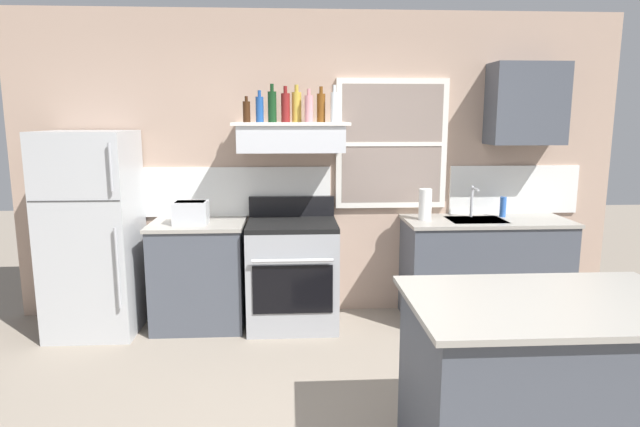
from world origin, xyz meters
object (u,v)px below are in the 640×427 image
(stove_range, at_px, (292,273))
(bottle_red_label_wine, at_px, (286,107))
(bottle_brown_stout, at_px, (247,111))
(bottle_rose_pink, at_px, (309,108))
(bottle_dark_green_wine, at_px, (272,106))
(toaster, at_px, (191,212))
(refrigerator, at_px, (93,233))
(kitchen_island, at_px, (546,386))
(bottle_blue_liqueur, at_px, (260,109))
(bottle_amber_wine, at_px, (321,107))
(bottle_clear_tall, at_px, (334,107))
(bottle_champagne_gold_foil, at_px, (297,107))
(dish_soap_bottle, at_px, (503,207))
(paper_towel_roll, at_px, (425,204))

(stove_range, height_order, bottle_red_label_wine, bottle_red_label_wine)
(bottle_brown_stout, xyz_separation_m, bottle_rose_pink, (0.52, -0.04, 0.03))
(bottle_dark_green_wine, bearing_deg, toaster, -171.50)
(refrigerator, xyz_separation_m, kitchen_island, (2.90, -2.04, -0.38))
(refrigerator, height_order, bottle_brown_stout, bottle_brown_stout)
(refrigerator, xyz_separation_m, bottle_blue_liqueur, (1.39, 0.10, 1.01))
(toaster, relative_size, stove_range, 0.27)
(bottle_red_label_wine, relative_size, kitchen_island, 0.21)
(bottle_amber_wine, xyz_separation_m, kitchen_island, (1.00, -2.22, -1.41))
(bottle_clear_tall, bearing_deg, bottle_red_label_wine, 177.04)
(bottle_blue_liqueur, relative_size, bottle_amber_wine, 0.88)
(bottle_champagne_gold_foil, bearing_deg, bottle_amber_wine, 4.48)
(bottle_blue_liqueur, relative_size, bottle_red_label_wine, 0.88)
(bottle_blue_liqueur, distance_m, bottle_rose_pink, 0.41)
(toaster, relative_size, bottle_rose_pink, 1.09)
(toaster, bearing_deg, bottle_champagne_gold_foil, 10.98)
(bottle_dark_green_wine, height_order, bottle_clear_tall, bottle_dark_green_wine)
(stove_range, height_order, kitchen_island, stove_range)
(stove_range, relative_size, bottle_dark_green_wine, 3.49)
(bottle_dark_green_wine, relative_size, bottle_amber_wine, 1.05)
(bottle_rose_pink, bearing_deg, bottle_amber_wine, 43.93)
(bottle_brown_stout, bearing_deg, bottle_clear_tall, -0.33)
(bottle_champagne_gold_foil, bearing_deg, bottle_clear_tall, -10.00)
(refrigerator, height_order, kitchen_island, refrigerator)
(bottle_blue_liqueur, height_order, bottle_red_label_wine, bottle_red_label_wine)
(refrigerator, xyz_separation_m, bottle_rose_pink, (1.80, 0.07, 1.02))
(bottle_dark_green_wine, bearing_deg, dish_soap_bottle, 1.92)
(paper_towel_roll, bearing_deg, bottle_rose_pink, 179.21)
(bottle_champagne_gold_foil, relative_size, bottle_rose_pink, 1.13)
(bottle_champagne_gold_foil, bearing_deg, stove_range, -109.54)
(bottle_brown_stout, xyz_separation_m, bottle_dark_green_wine, (0.21, -0.02, 0.04))
(stove_range, distance_m, bottle_rose_pink, 1.40)
(stove_range, bearing_deg, bottle_red_label_wine, 112.89)
(bottle_brown_stout, xyz_separation_m, kitchen_island, (1.62, -2.15, -1.38))
(bottle_red_label_wine, bearing_deg, bottle_dark_green_wine, -162.02)
(bottle_blue_liqueur, height_order, kitchen_island, bottle_blue_liqueur)
(bottle_clear_tall, bearing_deg, dish_soap_bottle, 2.03)
(bottle_brown_stout, distance_m, bottle_clear_tall, 0.73)
(refrigerator, distance_m, kitchen_island, 3.57)
(bottle_blue_liqueur, distance_m, bottle_champagne_gold_foil, 0.31)
(paper_towel_roll, bearing_deg, bottle_dark_green_wine, 178.61)
(bottle_amber_wine, bearing_deg, bottle_blue_liqueur, -171.55)
(bottle_rose_pink, xyz_separation_m, bottle_amber_wine, (0.11, 0.10, 0.01))
(paper_towel_roll, bearing_deg, bottle_red_label_wine, 176.77)
(paper_towel_roll, bearing_deg, bottle_amber_wine, 172.49)
(refrigerator, relative_size, bottle_brown_stout, 7.88)
(stove_range, height_order, bottle_clear_tall, bottle_clear_tall)
(dish_soap_bottle, xyz_separation_m, kitchen_island, (-0.63, -2.20, -0.54))
(stove_range, relative_size, bottle_blue_liqueur, 4.19)
(bottle_clear_tall, xyz_separation_m, paper_towel_roll, (0.79, -0.05, -0.83))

